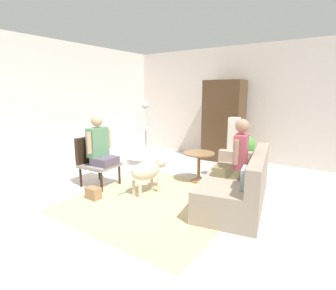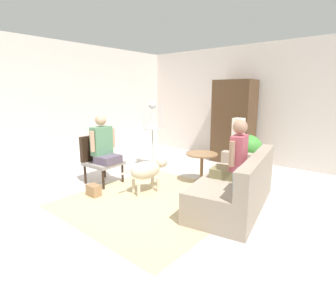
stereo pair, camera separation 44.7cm
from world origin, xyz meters
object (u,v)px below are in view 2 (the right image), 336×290
at_px(round_end_table, 202,162).
at_px(bird_cage_stand, 152,133).
at_px(couch, 236,187).
at_px(handbag, 94,190).
at_px(person_on_armchair, 103,144).
at_px(person_on_couch, 235,155).
at_px(potted_plant, 248,151).
at_px(armoire_cabinet, 234,122).
at_px(armchair, 99,156).
at_px(column_lamp, 237,152).
at_px(dog, 148,170).

bearing_deg(round_end_table, bird_cage_stand, 172.93).
bearing_deg(couch, handbag, -149.73).
bearing_deg(person_on_armchair, bird_cage_stand, 92.41).
bearing_deg(person_on_couch, potted_plant, 105.74).
bearing_deg(couch, armoire_cabinet, 118.05).
relative_size(person_on_armchair, armoire_cabinet, 0.44).
distance_m(armchair, potted_plant, 2.91).
bearing_deg(person_on_couch, couch, 44.88).
relative_size(round_end_table, column_lamp, 0.48).
bearing_deg(bird_cage_stand, armoire_cabinet, 54.76).
relative_size(person_on_armchair, handbag, 3.69).
bearing_deg(round_end_table, dog, -114.36).
relative_size(dog, armoire_cabinet, 0.43).
distance_m(potted_plant, armoire_cabinet, 1.39).
height_order(person_on_couch, handbag, person_on_couch).
xyz_separation_m(armoire_cabinet, handbag, (-0.73, -3.53, -0.90)).
bearing_deg(handbag, dog, 51.41).
height_order(dog, handbag, dog).
distance_m(round_end_table, dog, 1.10).
relative_size(armchair, column_lamp, 0.72).
height_order(round_end_table, dog, dog).
bearing_deg(person_on_armchair, column_lamp, 39.66).
bearing_deg(column_lamp, bird_cage_stand, -174.06).
relative_size(bird_cage_stand, column_lamp, 1.21).
height_order(person_on_couch, potted_plant, person_on_couch).
bearing_deg(dog, armchair, -168.79).
bearing_deg(bird_cage_stand, potted_plant, 17.29).
xyz_separation_m(round_end_table, armoire_cabinet, (-0.29, 1.82, 0.58)).
height_order(person_on_couch, round_end_table, person_on_couch).
distance_m(person_on_armchair, dog, 1.03).
distance_m(dog, handbag, 0.96).
height_order(armchair, armoire_cabinet, armoire_cabinet).
xyz_separation_m(round_end_table, handbag, (-1.02, -1.71, -0.33)).
relative_size(armchair, armoire_cabinet, 0.45).
height_order(couch, potted_plant, potted_plant).
relative_size(column_lamp, handbag, 5.19).
relative_size(column_lamp, armoire_cabinet, 0.63).
relative_size(bird_cage_stand, handbag, 6.26).
height_order(person_on_couch, bird_cage_stand, bird_cage_stand).
bearing_deg(person_on_armchair, couch, 15.53).
bearing_deg(armchair, person_on_couch, 14.35).
distance_m(round_end_table, column_lamp, 0.68).
distance_m(bird_cage_stand, potted_plant, 2.11).
bearing_deg(handbag, couch, 30.27).
relative_size(person_on_couch, person_on_armchair, 0.99).
distance_m(armoire_cabinet, handbag, 3.72).
height_order(bird_cage_stand, potted_plant, bird_cage_stand).
height_order(couch, dog, couch).
bearing_deg(person_on_armchair, armoire_cabinet, 69.97).
bearing_deg(armoire_cabinet, person_on_armchair, -110.03).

